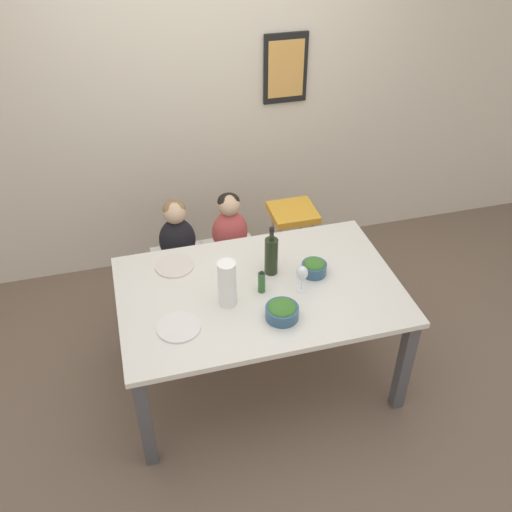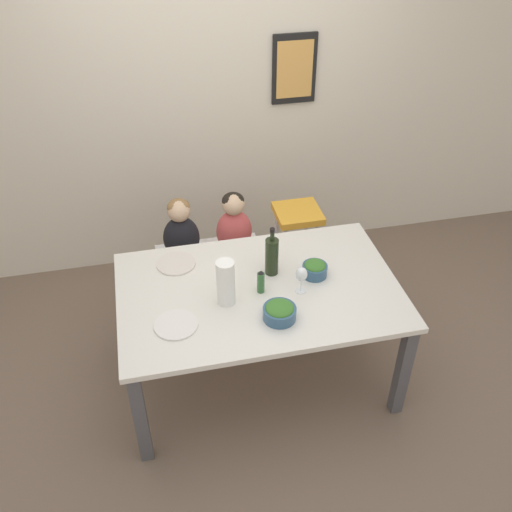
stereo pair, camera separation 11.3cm
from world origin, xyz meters
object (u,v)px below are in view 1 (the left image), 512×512
object	(u,v)px
dinner_plate_back_left	(175,266)
person_child_left	(177,232)
chair_far_left	(180,267)
paper_towel_roll	(227,283)
wine_glass_near	(302,274)
chair_far_center	(230,259)
person_child_center	(229,224)
salad_bowl_large	(282,311)
salad_bowl_small	(314,267)
dinner_plate_front_left	(179,327)
wine_bottle	(271,255)
chair_right_highchair	(292,230)

from	to	relation	value
dinner_plate_back_left	person_child_left	bearing A→B (deg)	80.54
person_child_left	chair_far_left	bearing A→B (deg)	-90.00
paper_towel_roll	chair_far_left	bearing A→B (deg)	100.99
person_child_left	wine_glass_near	bearing A→B (deg)	-55.06
chair_far_center	person_child_center	xyz separation A→B (m)	(-0.00, 0.00, 0.30)
person_child_left	salad_bowl_large	distance (m)	1.14
chair_far_center	person_child_left	distance (m)	0.48
salad_bowl_small	dinner_plate_front_left	world-z (taller)	salad_bowl_small
person_child_center	wine_bottle	bearing A→B (deg)	-80.35
chair_right_highchair	chair_far_center	bearing A→B (deg)	180.00
person_child_center	salad_bowl_large	bearing A→B (deg)	-86.81
person_child_left	person_child_center	xyz separation A→B (m)	(0.37, 0.00, 0.00)
person_child_center	salad_bowl_large	world-z (taller)	person_child_center
dinner_plate_front_left	dinner_plate_back_left	xyz separation A→B (m)	(0.06, 0.54, 0.00)
wine_bottle	salad_bowl_large	distance (m)	0.41
person_child_center	dinner_plate_front_left	xyz separation A→B (m)	(-0.50, -0.99, 0.07)
person_child_center	chair_far_left	bearing A→B (deg)	-179.84
chair_right_highchair	dinner_plate_back_left	xyz separation A→B (m)	(-0.91, -0.45, 0.19)
chair_far_center	wine_glass_near	xyz separation A→B (m)	(0.23, -0.86, 0.48)
chair_right_highchair	paper_towel_roll	xyz separation A→B (m)	(-0.67, -0.85, 0.33)
paper_towel_roll	wine_bottle	bearing A→B (deg)	32.68
dinner_plate_front_left	person_child_center	bearing A→B (deg)	63.17
chair_far_left	person_child_center	distance (m)	0.48
person_child_left	dinner_plate_back_left	bearing A→B (deg)	-99.46
chair_far_left	person_child_left	bearing A→B (deg)	90.00
salad_bowl_large	salad_bowl_small	distance (m)	0.43
wine_bottle	dinner_plate_back_left	bearing A→B (deg)	159.69
person_child_center	chair_far_center	bearing A→B (deg)	-90.00
wine_bottle	dinner_plate_front_left	world-z (taller)	wine_bottle
chair_far_center	dinner_plate_back_left	world-z (taller)	dinner_plate_back_left
chair_far_center	person_child_left	xyz separation A→B (m)	(-0.37, 0.00, 0.30)
chair_far_center	wine_glass_near	size ratio (longest dim) A/B	2.63
paper_towel_roll	chair_far_center	bearing A→B (deg)	76.80
person_child_left	dinner_plate_front_left	size ratio (longest dim) A/B	1.94
wine_bottle	salad_bowl_small	size ratio (longest dim) A/B	2.13
chair_far_left	paper_towel_roll	size ratio (longest dim) A/B	1.59
chair_far_left	person_child_left	xyz separation A→B (m)	(0.00, 0.00, 0.30)
person_child_left	salad_bowl_large	xyz separation A→B (m)	(0.43, -1.05, 0.11)
wine_glass_near	paper_towel_roll	bearing A→B (deg)	179.41
person_child_center	dinner_plate_front_left	size ratio (longest dim) A/B	1.94
wine_bottle	dinner_plate_back_left	size ratio (longest dim) A/B	1.34
chair_right_highchair	person_child_left	world-z (taller)	person_child_left
chair_far_left	dinner_plate_front_left	size ratio (longest dim) A/B	1.87
salad_bowl_large	chair_far_center	bearing A→B (deg)	93.19
dinner_plate_front_left	chair_far_left	bearing A→B (deg)	82.30
chair_far_left	wine_glass_near	world-z (taller)	wine_glass_near
chair_far_center	wine_glass_near	distance (m)	1.01
salad_bowl_large	dinner_plate_front_left	distance (m)	0.56
paper_towel_roll	dinner_plate_front_left	world-z (taller)	paper_towel_roll
dinner_plate_front_left	dinner_plate_back_left	distance (m)	0.54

